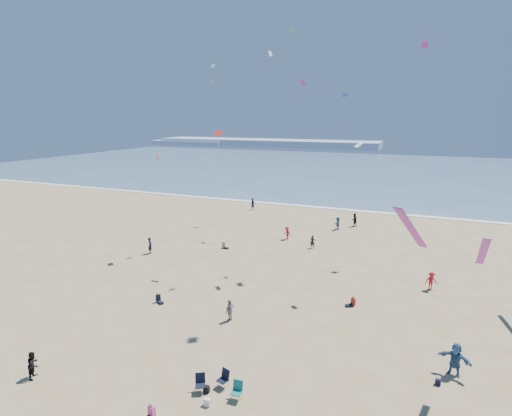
% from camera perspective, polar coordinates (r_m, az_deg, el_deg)
% --- Properties ---
extents(ground, '(220.00, 220.00, 0.00)m').
position_cam_1_polar(ground, '(24.86, -12.33, -22.34)').
color(ground, tan).
rests_on(ground, ground).
extents(ocean, '(220.00, 100.00, 0.06)m').
position_cam_1_polar(ocean, '(112.95, 16.23, 5.19)').
color(ocean, '#476B84').
rests_on(ocean, ground).
extents(surf_line, '(220.00, 1.20, 0.08)m').
position_cam_1_polar(surf_line, '(64.17, 11.06, -0.10)').
color(surf_line, white).
rests_on(surf_line, ground).
extents(headland_far, '(110.00, 20.00, 3.20)m').
position_cam_1_polar(headland_far, '(200.25, 1.36, 9.30)').
color(headland_far, '#7A8EA8').
rests_on(headland_far, ground).
extents(headland_near, '(40.00, 14.00, 2.00)m').
position_cam_1_polar(headland_near, '(213.65, -9.32, 9.20)').
color(headland_near, '#7A8EA8').
rests_on(headland_near, ground).
extents(standing_flyers, '(36.39, 46.49, 1.92)m').
position_cam_1_polar(standing_flyers, '(37.43, 10.31, -8.25)').
color(standing_flyers, '#2F5681').
rests_on(standing_flyers, ground).
extents(seated_group, '(16.44, 27.56, 0.84)m').
position_cam_1_polar(seated_group, '(29.56, -5.90, -15.00)').
color(seated_group, silver).
rests_on(seated_group, ground).
extents(chair_cluster, '(2.72, 1.59, 1.00)m').
position_cam_1_polar(chair_cluster, '(22.95, -5.23, -23.88)').
color(chair_cluster, black).
rests_on(chair_cluster, ground).
extents(white_tote, '(0.35, 0.20, 0.40)m').
position_cam_1_polar(white_tote, '(22.47, -6.97, -25.84)').
color(white_tote, white).
rests_on(white_tote, ground).
extents(black_backpack, '(0.30, 0.22, 0.38)m').
position_cam_1_polar(black_backpack, '(23.27, -7.09, -24.31)').
color(black_backpack, black).
rests_on(black_backpack, ground).
extents(navy_bag, '(0.28, 0.18, 0.34)m').
position_cam_1_polar(navy_bag, '(25.61, 24.56, -21.68)').
color(navy_bag, black).
rests_on(navy_bag, ground).
extents(kites_aloft, '(41.46, 39.38, 30.14)m').
position_cam_1_polar(kites_aloft, '(29.78, 17.58, 12.98)').
color(kites_aloft, yellow).
rests_on(kites_aloft, ground).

